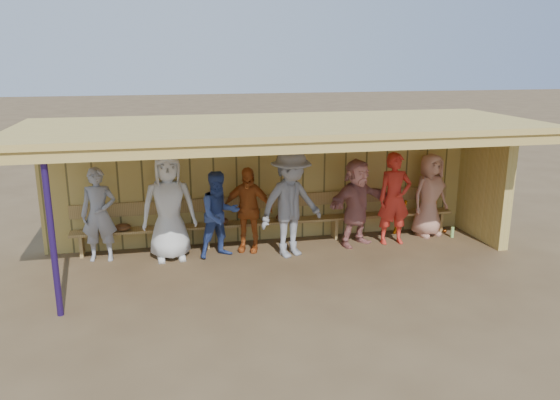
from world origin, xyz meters
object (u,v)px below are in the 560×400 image
object	(u,v)px
player_b	(169,207)
player_c	(219,215)
player_d	(248,209)
player_a	(99,215)
player_e	(291,204)
bench	(272,216)
player_f	(357,202)
player_g	(394,199)
player_h	(430,195)

from	to	relation	value
player_b	player_c	bearing A→B (deg)	-7.66
player_b	player_d	xyz separation A→B (m)	(1.44, 0.13, -0.18)
player_b	player_d	size ratio (longest dim) A/B	1.22
player_a	player_c	xyz separation A→B (m)	(2.12, -0.27, -0.05)
player_d	player_e	bearing A→B (deg)	-9.98
player_e	bench	distance (m)	0.99
player_b	player_f	xyz separation A→B (m)	(3.55, 0.01, -0.13)
player_a	player_g	size ratio (longest dim) A/B	0.94
player_g	player_c	bearing A→B (deg)	-176.41
player_b	player_c	size ratio (longest dim) A/B	1.23
player_b	player_c	xyz separation A→B (m)	(0.89, -0.07, -0.18)
player_e	player_b	bearing A→B (deg)	150.90
player_c	player_f	distance (m)	2.66
player_e	player_g	bearing A→B (deg)	-14.40
player_h	player_e	bearing A→B (deg)	173.49
player_c	player_f	bearing A→B (deg)	-15.00
player_d	bench	distance (m)	0.74
player_e	player_f	distance (m)	1.42
player_b	player_g	size ratio (longest dim) A/B	1.09
player_b	player_e	bearing A→B (deg)	-11.05
player_d	player_f	bearing A→B (deg)	17.58
player_b	player_h	bearing A→B (deg)	-0.37
player_e	bench	size ratio (longest dim) A/B	0.26
player_f	player_g	bearing A→B (deg)	-30.05
player_f	player_g	distance (m)	0.76
player_a	player_d	distance (m)	2.67
player_e	player_h	size ratio (longest dim) A/B	1.16
player_b	player_c	distance (m)	0.92
player_b	bench	xyz separation A→B (m)	(1.99, 0.55, -0.46)
player_f	bench	bearing A→B (deg)	135.99
player_c	player_h	distance (m)	4.32
player_h	player_b	bearing A→B (deg)	165.91
player_e	player_h	bearing A→B (deg)	-10.83
player_d	player_h	world-z (taller)	player_h
player_h	player_f	bearing A→B (deg)	171.26
player_c	player_e	world-z (taller)	player_e
player_c	bench	world-z (taller)	player_c
player_c	bench	xyz separation A→B (m)	(1.10, 0.62, -0.27)
player_b	player_e	distance (m)	2.20
player_c	player_f	world-z (taller)	player_f
player_f	player_h	size ratio (longest dim) A/B	1.00
player_b	player_d	world-z (taller)	player_b
player_c	player_g	bearing A→B (deg)	-16.51
player_f	bench	size ratio (longest dim) A/B	0.22
player_c	player_h	world-z (taller)	player_h
player_e	player_f	size ratio (longest dim) A/B	1.16
player_f	bench	xyz separation A→B (m)	(-1.56, 0.54, -0.33)
player_g	player_h	world-z (taller)	player_g
player_b	player_e	world-z (taller)	player_e
player_b	player_f	bearing A→B (deg)	-2.88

